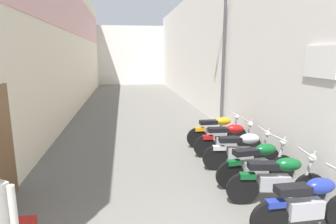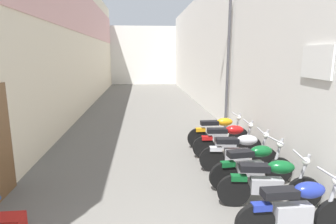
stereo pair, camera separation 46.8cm
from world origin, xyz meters
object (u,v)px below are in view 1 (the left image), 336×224
(motorcycle_nearest, at_px, (308,204))
(motorcycle_fifth, at_px, (228,139))
(motorcycle_third, at_px, (258,163))
(motorcycle_second, at_px, (278,179))
(motorcycle_fourth, at_px, (242,150))
(street_lamp, at_px, (221,53))
(motorcycle_sixth, at_px, (217,130))

(motorcycle_nearest, relative_size, motorcycle_fifth, 1.00)
(motorcycle_third, relative_size, motorcycle_fifth, 1.00)
(motorcycle_second, bearing_deg, motorcycle_fifth, 90.00)
(motorcycle_fourth, distance_m, motorcycle_fifth, 0.91)
(motorcycle_nearest, bearing_deg, motorcycle_fifth, 90.00)
(motorcycle_fourth, distance_m, street_lamp, 4.42)
(motorcycle_sixth, relative_size, street_lamp, 0.39)
(motorcycle_fourth, relative_size, street_lamp, 0.39)
(motorcycle_third, relative_size, motorcycle_fourth, 1.00)
(motorcycle_second, relative_size, motorcycle_sixth, 0.99)
(motorcycle_nearest, height_order, street_lamp, street_lamp)
(motorcycle_second, xyz_separation_m, street_lamp, (0.70, 5.33, 2.29))
(motorcycle_fifth, xyz_separation_m, motorcycle_sixth, (0.00, 0.88, 0.00))
(motorcycle_nearest, height_order, motorcycle_sixth, same)
(motorcycle_third, distance_m, motorcycle_sixth, 2.61)
(motorcycle_fifth, height_order, street_lamp, street_lamp)
(motorcycle_nearest, height_order, motorcycle_fourth, same)
(motorcycle_second, xyz_separation_m, motorcycle_fourth, (0.00, 1.62, 0.00))
(motorcycle_second, bearing_deg, motorcycle_third, 90.00)
(motorcycle_fourth, bearing_deg, motorcycle_sixth, 90.00)
(motorcycle_fifth, bearing_deg, street_lamp, 75.98)
(motorcycle_third, height_order, street_lamp, street_lamp)
(motorcycle_nearest, bearing_deg, motorcycle_second, 90.01)
(motorcycle_nearest, relative_size, motorcycle_second, 1.01)
(motorcycle_nearest, height_order, motorcycle_fifth, same)
(motorcycle_nearest, height_order, motorcycle_second, same)
(motorcycle_second, height_order, street_lamp, street_lamp)
(motorcycle_second, bearing_deg, motorcycle_nearest, -89.99)
(motorcycle_fourth, height_order, motorcycle_sixth, same)
(motorcycle_nearest, bearing_deg, motorcycle_sixth, 90.00)
(motorcycle_second, relative_size, motorcycle_fifth, 0.99)
(motorcycle_fourth, relative_size, motorcycle_sixth, 1.00)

